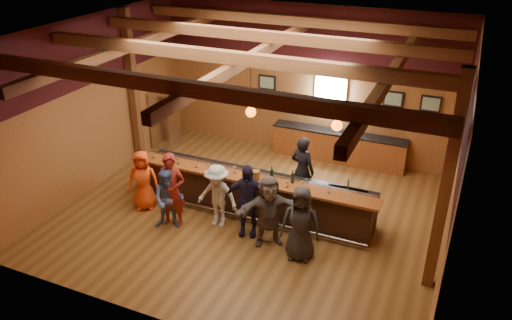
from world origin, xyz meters
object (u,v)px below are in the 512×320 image
object	(u,v)px
back_bar_cabinet	(338,146)
customer_denim	(169,199)
bar_counter	(254,192)
customer_redvest	(172,190)
customer_brown	(269,211)
ice_bucket	(255,175)
customer_navy	(247,200)
customer_orange	(143,180)
bartender	(302,170)
customer_dark	(301,223)
stainless_fridge	(165,120)
bottle_a	(272,175)
customer_white	(217,196)

from	to	relation	value
back_bar_cabinet	customer_denim	world-z (taller)	customer_denim
bar_counter	customer_denim	xyz separation A→B (m)	(-1.55, -1.45, 0.24)
customer_redvest	back_bar_cabinet	bearing A→B (deg)	47.10
customer_brown	ice_bucket	bearing A→B (deg)	97.17
customer_navy	customer_orange	bearing A→B (deg)	165.36
customer_denim	bartender	distance (m)	3.42
back_bar_cabinet	customer_navy	xyz separation A→B (m)	(-0.93, -4.55, 0.42)
customer_dark	bartender	world-z (taller)	bartender
stainless_fridge	customer_brown	world-z (taller)	stainless_fridge
bar_counter	bartender	size ratio (longest dim) A/B	3.47
customer_redvest	bottle_a	world-z (taller)	customer_redvest
customer_white	customer_dark	world-z (taller)	customer_dark
bottle_a	bartender	bearing A→B (deg)	71.96
customer_brown	ice_bucket	size ratio (longest dim) A/B	7.61
ice_bucket	bottle_a	xyz separation A→B (m)	(0.38, 0.08, 0.04)
customer_orange	bartender	distance (m)	4.00
bartender	bottle_a	bearing A→B (deg)	84.89
ice_bucket	bartender	bearing A→B (deg)	58.86
stainless_fridge	bottle_a	size ratio (longest dim) A/B	4.79
bottle_a	customer_navy	bearing A→B (deg)	-113.32
back_bar_cabinet	bartender	size ratio (longest dim) A/B	2.21
customer_redvest	bartender	xyz separation A→B (m)	(2.48, 2.21, -0.02)
stainless_fridge	customer_brown	xyz separation A→B (m)	(4.96, -3.58, -0.05)
customer_white	ice_bucket	world-z (taller)	customer_white
customer_orange	ice_bucket	bearing A→B (deg)	-15.38
customer_white	stainless_fridge	bearing A→B (deg)	136.98
customer_redvest	ice_bucket	xyz separation A→B (m)	(1.73, 0.96, 0.30)
bar_counter	customer_redvest	bearing A→B (deg)	-139.69
bar_counter	customer_denim	bearing A→B (deg)	-136.96
customer_white	back_bar_cabinet	bearing A→B (deg)	69.29
customer_navy	customer_dark	world-z (taller)	customer_navy
customer_orange	customer_denim	size ratio (longest dim) A/B	1.03
customer_navy	bottle_a	distance (m)	0.86
customer_white	customer_navy	bearing A→B (deg)	-4.08
customer_denim	ice_bucket	bearing A→B (deg)	12.35
customer_orange	bartender	size ratio (longest dim) A/B	0.86
customer_white	customer_denim	bearing A→B (deg)	-152.15
customer_denim	customer_brown	size ratio (longest dim) A/B	0.89
customer_denim	customer_brown	xyz separation A→B (m)	(2.39, 0.32, 0.09)
bar_counter	stainless_fridge	xyz separation A→B (m)	(-4.12, 2.45, 0.38)
bartender	customer_orange	bearing A→B (deg)	40.53
customer_redvest	customer_denim	bearing A→B (deg)	-105.97
customer_denim	customer_navy	size ratio (longest dim) A/B	0.84
bar_counter	customer_brown	world-z (taller)	customer_brown
customer_navy	customer_brown	size ratio (longest dim) A/B	1.06
customer_brown	customer_orange	bearing A→B (deg)	143.96
back_bar_cabinet	bartender	distance (m)	2.72
customer_navy	bottle_a	bearing A→B (deg)	52.60
customer_redvest	customer_dark	distance (m)	3.20
bar_counter	customer_redvest	world-z (taller)	customer_redvest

